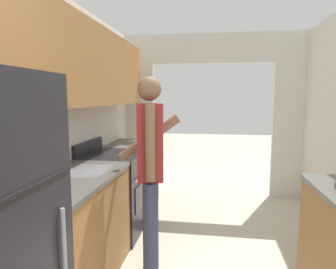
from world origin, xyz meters
name	(u,v)px	position (x,y,z in m)	size (l,w,h in m)	color
wall_left	(50,102)	(-1.32, 1.94, 1.50)	(0.38, 6.68, 2.50)	silver
wall_far_with_doorway	(212,102)	(0.00, 4.31, 1.46)	(3.15, 0.06, 2.50)	silver
counter_left	(101,205)	(-1.07, 2.38, 0.46)	(0.62, 2.97, 0.91)	#9E6B38
range_oven	(114,193)	(-1.06, 2.75, 0.46)	(0.66, 0.73, 1.05)	black
person	(150,172)	(-0.48, 1.99, 0.92)	(0.55, 0.43, 1.71)	#384266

